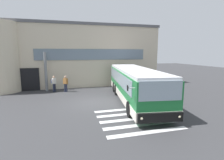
{
  "coord_description": "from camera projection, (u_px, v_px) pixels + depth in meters",
  "views": [
    {
      "loc": [
        -1.86,
        -13.21,
        3.96
      ],
      "look_at": [
        2.08,
        1.57,
        1.5
      ],
      "focal_mm": 26.95,
      "sensor_mm": 36.0,
      "label": 1
    }
  ],
  "objects": [
    {
      "name": "ground_plane",
      "position": [
        92.0,
        102.0,
        13.71
      ],
      "size": [
        80.0,
        90.0,
        0.02
      ],
      "primitive_type": "cube",
      "color": "#353538",
      "rests_on": "ground"
    },
    {
      "name": "bay_paint_stripes",
      "position": [
        135.0,
        119.0,
        10.21
      ],
      "size": [
        4.4,
        3.96,
        0.01
      ],
      "color": "silver",
      "rests_on": "ground"
    },
    {
      "name": "terminal_building",
      "position": [
        75.0,
        55.0,
        23.99
      ],
      "size": [
        20.19,
        13.8,
        7.33
      ],
      "color": "beige",
      "rests_on": "ground"
    },
    {
      "name": "entry_support_column",
      "position": [
        46.0,
        72.0,
        17.5
      ],
      "size": [
        0.28,
        0.28,
        4.07
      ],
      "primitive_type": "cylinder",
      "color": "slate",
      "rests_on": "ground"
    },
    {
      "name": "bus_main_foreground",
      "position": [
        134.0,
        85.0,
        13.94
      ],
      "size": [
        4.41,
        11.09,
        2.7
      ],
      "color": "#1E7238",
      "rests_on": "ground"
    },
    {
      "name": "passenger_near_column",
      "position": [
        54.0,
        83.0,
        17.19
      ],
      "size": [
        0.51,
        0.52,
        1.68
      ],
      "color": "#1E2338",
      "rests_on": "ground"
    },
    {
      "name": "passenger_by_doorway",
      "position": [
        66.0,
        83.0,
        17.17
      ],
      "size": [
        0.5,
        0.4,
        1.68
      ],
      "color": "#1E2338",
      "rests_on": "ground"
    }
  ]
}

